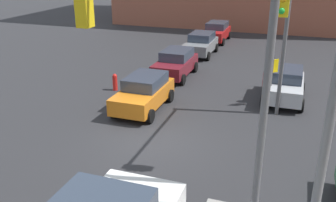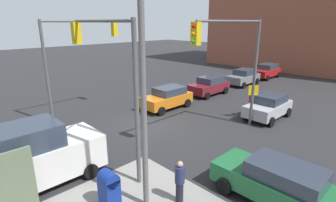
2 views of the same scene
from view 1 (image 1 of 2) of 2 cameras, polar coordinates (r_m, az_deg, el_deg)
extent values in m
plane|color=#28282B|center=(15.18, -2.31, -6.11)|extent=(120.00, 120.00, 0.00)
cylinder|color=#59595B|center=(17.42, 17.28, 7.98)|extent=(0.18, 0.18, 6.50)
sphere|color=green|center=(11.28, 16.93, 12.99)|extent=(0.18, 0.18, 0.18)
cylinder|color=#59595B|center=(8.85, 14.14, -4.39)|extent=(0.18, 0.18, 6.50)
cube|color=yellow|center=(9.47, -12.68, 13.90)|extent=(0.36, 0.32, 1.00)
sphere|color=orange|center=(9.57, -13.63, 13.89)|extent=(0.18, 0.18, 0.18)
sphere|color=green|center=(9.61, -13.46, 12.01)|extent=(0.18, 0.18, 0.18)
cylinder|color=slate|center=(7.93, 23.44, -2.71)|extent=(0.20, 0.20, 8.00)
cylinder|color=#4C4C4C|center=(18.84, 15.42, 2.65)|extent=(0.08, 0.08, 2.40)
cube|color=yellow|center=(18.60, 15.67, 5.13)|extent=(0.48, 0.48, 0.64)
cylinder|color=red|center=(20.85, -8.07, 2.69)|extent=(0.26, 0.26, 0.80)
sphere|color=red|center=(20.72, -8.13, 3.79)|extent=(0.24, 0.24, 0.24)
cube|color=maroon|center=(22.93, 1.10, 5.40)|extent=(4.02, 1.80, 0.75)
cube|color=#2D3847|center=(23.06, 1.37, 7.16)|extent=(2.25, 1.58, 0.55)
cylinder|color=black|center=(21.53, 2.23, 3.28)|extent=(0.64, 0.22, 0.64)
cylinder|color=black|center=(22.10, -2.24, 3.75)|extent=(0.64, 0.22, 0.64)
cylinder|color=black|center=(24.05, 4.17, 5.18)|extent=(0.64, 0.22, 0.64)
cylinder|color=black|center=(24.56, 0.09, 5.58)|extent=(0.64, 0.22, 0.64)
cube|color=#B21919|center=(33.02, 7.33, 10.18)|extent=(4.15, 1.80, 0.75)
cube|color=#2D3847|center=(33.22, 7.51, 11.38)|extent=(2.33, 1.58, 0.55)
cylinder|color=black|center=(31.56, 8.35, 8.92)|extent=(0.64, 0.22, 0.64)
cylinder|color=black|center=(31.94, 5.15, 9.21)|extent=(0.64, 0.22, 0.64)
cylinder|color=black|center=(34.28, 9.30, 9.85)|extent=(0.64, 0.22, 0.64)
cylinder|color=black|center=(34.63, 6.34, 10.11)|extent=(0.64, 0.22, 0.64)
cube|color=orange|center=(18.00, -3.79, 0.81)|extent=(4.04, 1.80, 0.75)
cube|color=#2D3847|center=(18.06, -3.44, 3.08)|extent=(2.26, 1.58, 0.55)
cylinder|color=black|center=(16.64, -2.73, -2.32)|extent=(0.64, 0.22, 0.64)
cylinder|color=black|center=(17.35, -8.26, -1.51)|extent=(0.64, 0.22, 0.64)
cylinder|color=black|center=(19.03, 0.34, 0.81)|extent=(0.64, 0.22, 0.64)
cylinder|color=black|center=(19.65, -4.63, 1.42)|extent=(0.64, 0.22, 0.64)
cube|color=slate|center=(28.21, 4.99, 8.37)|extent=(3.98, 1.80, 0.75)
cube|color=#2D3847|center=(28.37, 5.19, 9.78)|extent=(2.23, 1.58, 0.55)
cylinder|color=black|center=(26.81, 6.10, 6.82)|extent=(0.64, 0.22, 0.64)
cylinder|color=black|center=(27.26, 2.40, 7.16)|extent=(0.64, 0.22, 0.64)
cylinder|color=black|center=(29.38, 7.35, 8.05)|extent=(0.64, 0.22, 0.64)
cylinder|color=black|center=(29.79, 3.94, 8.35)|extent=(0.64, 0.22, 0.64)
cube|color=#B7BABF|center=(19.99, 17.30, 1.98)|extent=(3.82, 1.80, 0.75)
cube|color=#2D3847|center=(20.08, 17.55, 4.00)|extent=(2.14, 1.58, 0.55)
cylinder|color=black|center=(18.89, 19.68, -0.65)|extent=(0.64, 0.22, 0.64)
cylinder|color=black|center=(18.92, 14.26, 0.01)|extent=(0.64, 0.22, 0.64)
cylinder|color=black|center=(21.34, 19.78, 1.82)|extent=(0.64, 0.22, 0.64)
cylinder|color=black|center=(21.37, 14.98, 2.40)|extent=(0.64, 0.22, 0.64)
cylinder|color=maroon|center=(19.23, 14.76, 3.15)|extent=(0.36, 0.36, 0.69)
sphere|color=tan|center=(19.10, 14.89, 4.47)|extent=(0.24, 0.24, 0.24)
cylinder|color=#1E1E2D|center=(19.48, 14.55, 0.96)|extent=(0.28, 0.28, 0.87)
camera|label=2|loc=(7.45, 89.29, -5.15)|focal=28.00mm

